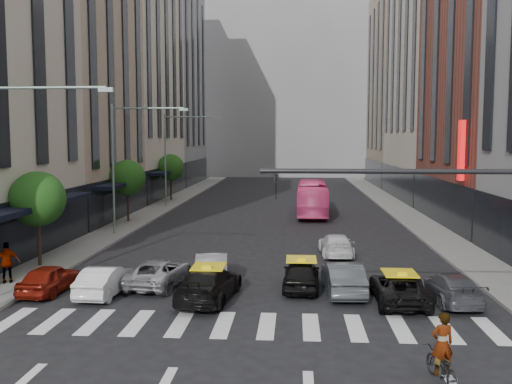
% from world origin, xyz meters
% --- Properties ---
extents(ground, '(160.00, 160.00, 0.00)m').
position_xyz_m(ground, '(0.00, 0.00, 0.00)').
color(ground, black).
rests_on(ground, ground).
extents(sidewalk_left, '(3.00, 96.00, 0.15)m').
position_xyz_m(sidewalk_left, '(-11.50, 30.00, 0.07)').
color(sidewalk_left, slate).
rests_on(sidewalk_left, ground).
extents(sidewalk_right, '(3.00, 96.00, 0.15)m').
position_xyz_m(sidewalk_right, '(11.50, 30.00, 0.07)').
color(sidewalk_right, slate).
rests_on(sidewalk_right, ground).
extents(building_left_b, '(8.00, 16.00, 24.00)m').
position_xyz_m(building_left_b, '(-17.00, 28.00, 12.00)').
color(building_left_b, tan).
rests_on(building_left_b, ground).
extents(building_left_c, '(8.00, 20.00, 36.00)m').
position_xyz_m(building_left_c, '(-17.00, 46.00, 18.00)').
color(building_left_c, beige).
rests_on(building_left_c, ground).
extents(building_left_d, '(8.00, 18.00, 30.00)m').
position_xyz_m(building_left_d, '(-17.00, 65.00, 15.00)').
color(building_left_d, gray).
rests_on(building_left_d, ground).
extents(building_right_b, '(8.00, 18.00, 26.00)m').
position_xyz_m(building_right_b, '(17.00, 27.00, 13.00)').
color(building_right_b, brown).
rests_on(building_right_b, ground).
extents(building_right_c, '(8.00, 20.00, 40.00)m').
position_xyz_m(building_right_c, '(17.00, 46.00, 20.00)').
color(building_right_c, beige).
rests_on(building_right_c, ground).
extents(building_right_d, '(8.00, 18.00, 28.00)m').
position_xyz_m(building_right_d, '(17.00, 65.00, 14.00)').
color(building_right_d, tan).
rests_on(building_right_d, ground).
extents(building_far, '(30.00, 10.00, 36.00)m').
position_xyz_m(building_far, '(0.00, 85.00, 18.00)').
color(building_far, gray).
rests_on(building_far, ground).
extents(tree_near, '(2.88, 2.88, 4.95)m').
position_xyz_m(tree_near, '(-11.80, 10.00, 3.65)').
color(tree_near, black).
rests_on(tree_near, sidewalk_left).
extents(tree_mid, '(2.88, 2.88, 4.95)m').
position_xyz_m(tree_mid, '(-11.80, 26.00, 3.65)').
color(tree_mid, black).
rests_on(tree_mid, sidewalk_left).
extents(tree_far, '(2.88, 2.88, 4.95)m').
position_xyz_m(tree_far, '(-11.80, 42.00, 3.65)').
color(tree_far, black).
rests_on(tree_far, sidewalk_left).
extents(streetlamp_near, '(5.38, 0.25, 9.00)m').
position_xyz_m(streetlamp_near, '(-10.04, 4.00, 5.90)').
color(streetlamp_near, gray).
rests_on(streetlamp_near, sidewalk_left).
extents(streetlamp_mid, '(5.38, 0.25, 9.00)m').
position_xyz_m(streetlamp_mid, '(-10.04, 20.00, 5.90)').
color(streetlamp_mid, gray).
rests_on(streetlamp_mid, sidewalk_left).
extents(streetlamp_far, '(5.38, 0.25, 9.00)m').
position_xyz_m(streetlamp_far, '(-10.04, 36.00, 5.90)').
color(streetlamp_far, gray).
rests_on(streetlamp_far, sidewalk_left).
extents(traffic_signal, '(10.10, 0.20, 6.00)m').
position_xyz_m(traffic_signal, '(7.69, -1.00, 4.47)').
color(traffic_signal, black).
rests_on(traffic_signal, ground).
extents(liberty_sign, '(0.30, 0.70, 4.00)m').
position_xyz_m(liberty_sign, '(12.60, 20.00, 6.00)').
color(liberty_sign, red).
rests_on(liberty_sign, ground).
extents(car_red, '(1.75, 3.86, 1.29)m').
position_xyz_m(car_red, '(-9.20, 5.27, 0.64)').
color(car_red, maroon).
rests_on(car_red, ground).
extents(car_white_front, '(1.55, 4.01, 1.30)m').
position_xyz_m(car_white_front, '(-6.63, 5.08, 0.65)').
color(car_white_front, silver).
rests_on(car_white_front, ground).
extents(car_silver, '(2.60, 4.73, 1.25)m').
position_xyz_m(car_silver, '(-4.65, 6.77, 0.63)').
color(car_silver, '#AAAAB0').
rests_on(car_silver, ground).
extents(taxi_left, '(2.59, 5.14, 1.43)m').
position_xyz_m(taxi_left, '(-2.00, 4.58, 0.72)').
color(taxi_left, black).
rests_on(taxi_left, ground).
extents(taxi_center, '(1.74, 4.06, 1.36)m').
position_xyz_m(taxi_center, '(1.90, 6.60, 0.68)').
color(taxi_center, black).
rests_on(taxi_center, ground).
extents(car_grey_mid, '(1.77, 4.45, 1.44)m').
position_xyz_m(car_grey_mid, '(3.72, 6.01, 0.72)').
color(car_grey_mid, '#42464A').
rests_on(car_grey_mid, ground).
extents(taxi_right, '(2.12, 4.51, 1.25)m').
position_xyz_m(taxi_right, '(5.92, 4.73, 0.62)').
color(taxi_right, black).
rests_on(taxi_right, ground).
extents(car_grey_curb, '(2.04, 4.37, 1.23)m').
position_xyz_m(car_grey_curb, '(8.07, 4.97, 0.62)').
color(car_grey_curb, '#45474D').
rests_on(car_grey_curb, ground).
extents(car_row2_left, '(1.96, 4.40, 1.40)m').
position_xyz_m(car_row2_left, '(-2.36, 7.96, 0.70)').
color(car_row2_left, gray).
rests_on(car_row2_left, ground).
extents(car_row2_right, '(1.94, 4.41, 1.26)m').
position_xyz_m(car_row2_right, '(4.00, 14.19, 0.63)').
color(car_row2_right, white).
rests_on(car_row2_right, ground).
extents(bus, '(2.76, 10.91, 3.03)m').
position_xyz_m(bus, '(3.14, 31.73, 1.51)').
color(bus, '#F9498C').
rests_on(bus, ground).
extents(motorcycle, '(1.05, 1.96, 0.98)m').
position_xyz_m(motorcycle, '(5.70, -3.05, 0.49)').
color(motorcycle, black).
rests_on(motorcycle, ground).
extents(rider, '(0.73, 0.56, 1.77)m').
position_xyz_m(rider, '(5.70, -3.05, 1.87)').
color(rider, gray).
rests_on(rider, motorcycle).
extents(pedestrian_far, '(1.21, 0.86, 1.91)m').
position_xyz_m(pedestrian_far, '(-11.62, 6.26, 1.10)').
color(pedestrian_far, gray).
rests_on(pedestrian_far, sidewalk_left).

